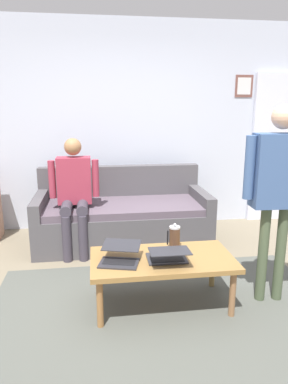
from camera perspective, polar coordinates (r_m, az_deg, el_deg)
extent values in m
plane|color=#766B56|center=(3.11, 1.42, -17.91)|extent=(7.68, 7.68, 0.00)
cube|color=#4D5049|center=(3.07, 3.21, -18.34)|extent=(2.84, 1.82, 0.01)
cube|color=silver|center=(4.84, -2.81, 10.38)|extent=(7.04, 0.10, 2.70)
cube|color=brown|center=(5.18, 15.66, 15.97)|extent=(0.25, 0.02, 0.29)
cube|color=silver|center=(5.17, 15.71, 15.97)|extent=(0.19, 0.00, 0.22)
cube|color=silver|center=(5.42, 20.79, 6.42)|extent=(0.82, 0.05, 2.05)
sphere|color=tan|center=(5.24, 17.99, 6.37)|extent=(0.06, 0.06, 0.06)
cube|color=#4C494D|center=(4.34, -3.42, -5.41)|extent=(2.03, 0.92, 0.42)
cube|color=#574B56|center=(4.25, -3.45, -2.31)|extent=(1.79, 0.84, 0.08)
cube|color=#4C494D|center=(4.59, -3.90, 1.37)|extent=(2.03, 0.14, 0.46)
cube|color=#4C494D|center=(4.42, 8.92, -0.99)|extent=(0.12, 0.92, 0.20)
cube|color=#4C494D|center=(4.29, -16.30, -1.86)|extent=(0.12, 0.92, 0.20)
cube|color=olive|center=(2.96, 2.93, -10.73)|extent=(1.16, 0.62, 0.04)
cylinder|color=#8C623F|center=(2.99, 13.95, -15.50)|extent=(0.05, 0.05, 0.38)
cylinder|color=#996839|center=(2.80, -7.05, -17.29)|extent=(0.05, 0.05, 0.38)
cylinder|color=olive|center=(3.39, 10.86, -11.64)|extent=(0.05, 0.05, 0.38)
cylinder|color=olive|center=(3.23, -7.22, -12.86)|extent=(0.05, 0.05, 0.38)
cube|color=#28282D|center=(2.92, 3.62, -10.53)|extent=(0.32, 0.24, 0.01)
cube|color=black|center=(2.90, 3.69, -10.55)|extent=(0.27, 0.14, 0.00)
cube|color=#28282D|center=(2.77, 4.12, -9.38)|extent=(0.32, 0.23, 0.02)
cube|color=white|center=(2.77, 4.11, -9.36)|extent=(0.29, 0.20, 0.02)
cube|color=#28282D|center=(2.84, -4.02, -11.28)|extent=(0.34, 0.28, 0.01)
cube|color=black|center=(2.85, -3.96, -11.00)|extent=(0.28, 0.19, 0.00)
cube|color=#28282D|center=(2.91, -3.60, -8.46)|extent=(0.34, 0.27, 0.03)
cube|color=#2B2E20|center=(2.90, -3.62, -8.49)|extent=(0.31, 0.24, 0.03)
cylinder|color=#4C3323|center=(3.11, 4.91, -7.36)|extent=(0.09, 0.09, 0.18)
cylinder|color=#B7B7BC|center=(3.07, 4.94, -5.65)|extent=(0.09, 0.09, 0.02)
sphere|color=#B2B2B7|center=(3.07, 4.95, -5.24)|extent=(0.03, 0.03, 0.03)
cube|color=black|center=(3.09, 3.80, -7.27)|extent=(0.01, 0.01, 0.13)
cylinder|color=#46533A|center=(3.25, 20.93, -9.21)|extent=(0.08, 0.08, 0.83)
cylinder|color=#46533A|center=(3.19, 18.48, -9.45)|extent=(0.08, 0.08, 0.83)
cube|color=#3C5888|center=(3.02, 20.80, 3.18)|extent=(0.42, 0.20, 0.59)
cylinder|color=#3C5888|center=(2.92, 16.46, 3.75)|extent=(0.08, 0.08, 0.50)
sphere|color=tan|center=(2.98, 21.49, 11.13)|extent=(0.19, 0.19, 0.19)
cylinder|color=#3C3641|center=(3.89, -9.68, -7.29)|extent=(0.10, 0.10, 0.50)
cylinder|color=#3C3641|center=(3.90, -12.20, -7.36)|extent=(0.10, 0.10, 0.50)
cylinder|color=#3C3641|center=(3.96, -9.79, -2.31)|extent=(0.12, 0.40, 0.12)
cylinder|color=#3C3641|center=(3.97, -12.25, -2.38)|extent=(0.12, 0.40, 0.12)
cube|color=#9A3043|center=(4.08, -11.07, 1.86)|extent=(0.37, 0.20, 0.52)
cylinder|color=#9A3043|center=(4.02, -7.74, 2.19)|extent=(0.08, 0.08, 0.42)
cylinder|color=#9A3043|center=(4.05, -14.47, 1.96)|extent=(0.08, 0.08, 0.42)
sphere|color=#A07149|center=(4.02, -11.31, 7.10)|extent=(0.19, 0.19, 0.19)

